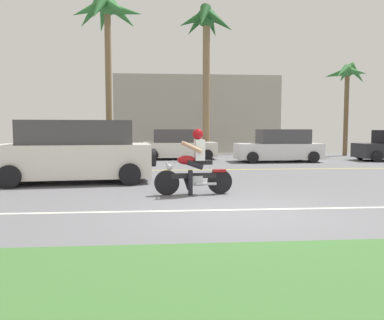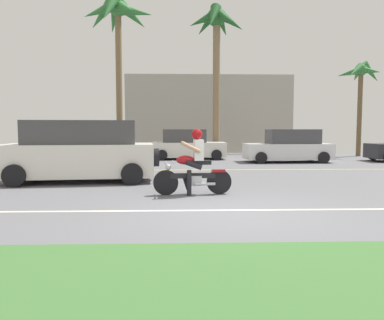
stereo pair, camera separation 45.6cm
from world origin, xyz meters
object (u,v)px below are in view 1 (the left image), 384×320
(motorcyclist, at_px, (194,167))
(parked_car_2, at_px, (279,147))
(suv_nearby, at_px, (76,152))
(palm_tree_0, at_px, (347,79))
(palm_tree_2, at_px, (206,34))
(parked_car_0, at_px, (72,146))
(palm_tree_1, at_px, (107,19))
(parked_car_1, at_px, (178,145))

(motorcyclist, distance_m, parked_car_2, 10.70)
(suv_nearby, height_order, palm_tree_0, palm_tree_0)
(parked_car_2, distance_m, palm_tree_2, 8.13)
(suv_nearby, distance_m, parked_car_0, 7.98)
(motorcyclist, relative_size, parked_car_2, 0.46)
(palm_tree_2, bearing_deg, palm_tree_1, -176.08)
(motorcyclist, bearing_deg, palm_tree_2, 82.03)
(parked_car_0, relative_size, parked_car_1, 1.01)
(parked_car_1, bearing_deg, palm_tree_1, 162.94)
(parked_car_0, xyz_separation_m, palm_tree_2, (7.16, 2.82, 6.41))
(parked_car_2, relative_size, palm_tree_2, 0.48)
(palm_tree_0, distance_m, palm_tree_2, 9.11)
(parked_car_0, xyz_separation_m, palm_tree_0, (15.92, 3.18, 3.94))
(parked_car_2, xyz_separation_m, palm_tree_0, (5.49, 4.12, 3.95))
(parked_car_2, distance_m, palm_tree_1, 11.87)
(parked_car_0, height_order, parked_car_1, parked_car_0)
(motorcyclist, distance_m, suv_nearby, 4.29)
(motorcyclist, height_order, palm_tree_0, palm_tree_0)
(motorcyclist, height_order, palm_tree_1, palm_tree_1)
(parked_car_2, distance_m, palm_tree_0, 7.92)
(palm_tree_0, relative_size, palm_tree_2, 0.65)
(suv_nearby, distance_m, parked_car_1, 9.64)
(palm_tree_1, bearing_deg, parked_car_2, -20.66)
(parked_car_1, bearing_deg, palm_tree_0, 10.55)
(motorcyclist, distance_m, parked_car_0, 11.62)
(parked_car_1, bearing_deg, parked_car_2, -23.37)
(parked_car_1, height_order, parked_car_2, same)
(motorcyclist, bearing_deg, parked_car_2, 61.44)
(parked_car_0, xyz_separation_m, parked_car_2, (10.43, -0.94, -0.01))
(parked_car_1, bearing_deg, motorcyclist, -90.56)
(palm_tree_1, bearing_deg, parked_car_0, -121.71)
(motorcyclist, relative_size, suv_nearby, 0.40)
(motorcyclist, xyz_separation_m, palm_tree_0, (10.60, 13.52, 4.02))
(suv_nearby, bearing_deg, palm_tree_2, 63.55)
(parked_car_1, distance_m, palm_tree_2, 6.84)
(suv_nearby, xyz_separation_m, parked_car_0, (-1.91, 7.74, -0.15))
(suv_nearby, relative_size, parked_car_2, 1.14)
(parked_car_1, height_order, palm_tree_2, palm_tree_2)
(parked_car_0, height_order, parked_car_2, parked_car_0)
(motorcyclist, xyz_separation_m, palm_tree_1, (-3.82, 12.77, 7.12))
(motorcyclist, relative_size, palm_tree_1, 0.21)
(motorcyclist, xyz_separation_m, suv_nearby, (-3.41, 2.59, 0.23))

